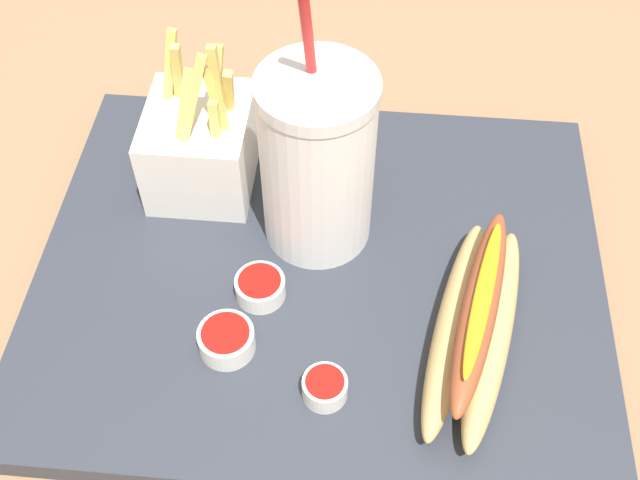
# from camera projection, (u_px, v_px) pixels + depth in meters

# --- Properties ---
(ground_plane) EXTENTS (2.40, 2.40, 0.02)m
(ground_plane) POSITION_uv_depth(u_px,v_px,m) (320.00, 286.00, 0.62)
(ground_plane) COLOR #8C6B4C
(food_tray) EXTENTS (0.43, 0.35, 0.02)m
(food_tray) POSITION_uv_depth(u_px,v_px,m) (320.00, 272.00, 0.60)
(food_tray) COLOR #2D333D
(food_tray) RESTS_ON ground_plane
(soda_cup) EXTENTS (0.08, 0.08, 0.24)m
(soda_cup) POSITION_uv_depth(u_px,v_px,m) (317.00, 162.00, 0.56)
(soda_cup) COLOR white
(soda_cup) RESTS_ON food_tray
(fries_basket) EXTENTS (0.08, 0.09, 0.14)m
(fries_basket) POSITION_uv_depth(u_px,v_px,m) (201.00, 145.00, 0.62)
(fries_basket) COLOR white
(fries_basket) RESTS_ON food_tray
(hot_dog_1) EXTENTS (0.09, 0.19, 0.06)m
(hot_dog_1) POSITION_uv_depth(u_px,v_px,m) (475.00, 323.00, 0.53)
(hot_dog_1) COLOR tan
(hot_dog_1) RESTS_ON food_tray
(ketchup_cup_1) EXTENTS (0.04, 0.04, 0.02)m
(ketchup_cup_1) POSITION_uv_depth(u_px,v_px,m) (260.00, 287.00, 0.57)
(ketchup_cup_1) COLOR white
(ketchup_cup_1) RESTS_ON food_tray
(ketchup_cup_2) EXTENTS (0.03, 0.03, 0.02)m
(ketchup_cup_2) POSITION_uv_depth(u_px,v_px,m) (325.00, 387.00, 0.52)
(ketchup_cup_2) COLOR white
(ketchup_cup_2) RESTS_ON food_tray
(ketchup_cup_3) EXTENTS (0.04, 0.04, 0.02)m
(ketchup_cup_3) POSITION_uv_depth(u_px,v_px,m) (226.00, 339.00, 0.54)
(ketchup_cup_3) COLOR white
(ketchup_cup_3) RESTS_ON food_tray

